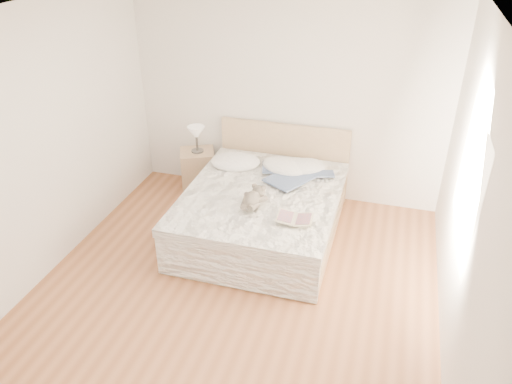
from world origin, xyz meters
TOP-DOWN VIEW (x-y plane):
  - floor at (0.00, 0.00)m, footprint 4.00×4.50m
  - ceiling at (0.00, 0.00)m, footprint 4.00×4.50m
  - wall_back at (0.00, 2.25)m, footprint 4.00×0.02m
  - wall_front at (0.00, -2.25)m, footprint 4.00×0.02m
  - wall_left at (-2.00, 0.00)m, footprint 0.02×4.50m
  - wall_right at (2.00, 0.00)m, footprint 0.02×4.50m
  - window at (1.99, 0.30)m, footprint 0.02×1.30m
  - bed at (0.00, 1.19)m, footprint 1.72×2.14m
  - nightstand at (-1.15, 1.98)m, footprint 0.57×0.55m
  - table_lamp at (-1.14, 1.98)m, footprint 0.25×0.25m
  - pillow_left at (-0.50, 1.67)m, footprint 0.71×0.57m
  - pillow_middle at (0.12, 1.71)m, footprint 0.70×0.59m
  - pillow_right at (0.34, 1.77)m, footprint 0.67×0.62m
  - blouse at (0.26, 1.48)m, footprint 0.89×0.91m
  - photo_book at (-0.53, 1.72)m, footprint 0.36×0.33m
  - childrens_book at (0.49, 0.61)m, footprint 0.40×0.28m
  - teddy_bear at (-0.01, 0.73)m, footprint 0.26×0.36m

SIDE VIEW (x-z plane):
  - floor at x=0.00m, z-range 0.00..0.00m
  - nightstand at x=-1.15m, z-range 0.00..0.56m
  - bed at x=0.00m, z-range -0.19..0.81m
  - blouse at x=0.26m, z-range 0.62..0.64m
  - photo_book at x=-0.53m, z-range 0.62..0.64m
  - childrens_book at x=0.49m, z-range 0.62..0.64m
  - pillow_left at x=-0.50m, z-range 0.55..0.73m
  - pillow_middle at x=0.12m, z-range 0.55..0.73m
  - pillow_right at x=0.34m, z-range 0.56..0.72m
  - teddy_bear at x=-0.01m, z-range 0.56..0.74m
  - table_lamp at x=-1.14m, z-range 0.64..0.99m
  - wall_back at x=0.00m, z-range 0.00..2.70m
  - wall_front at x=0.00m, z-range 0.00..2.70m
  - wall_left at x=-2.00m, z-range 0.00..2.70m
  - wall_right at x=2.00m, z-range 0.00..2.70m
  - window at x=1.99m, z-range 0.90..2.00m
  - ceiling at x=0.00m, z-range 2.70..2.70m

